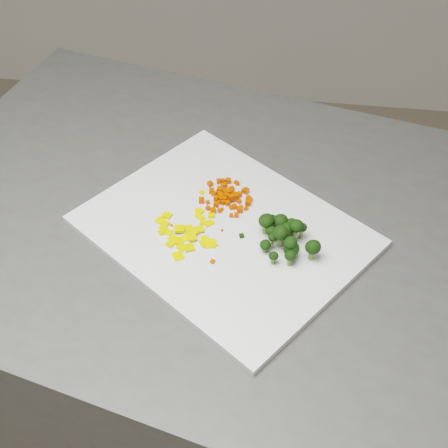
# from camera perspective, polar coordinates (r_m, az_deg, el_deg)

# --- Properties ---
(counter_block) EXTENTS (1.20, 0.97, 0.90)m
(counter_block) POSITION_cam_1_polar(r_m,az_deg,el_deg) (1.37, -0.58, -12.80)
(counter_block) COLOR #434341
(counter_block) RESTS_ON ground
(cutting_board) EXTENTS (0.52, 0.50, 0.01)m
(cutting_board) POSITION_cam_1_polar(r_m,az_deg,el_deg) (0.98, -0.00, -0.64)
(cutting_board) COLOR silver
(cutting_board) RESTS_ON counter_block
(carrot_pile) EXTENTS (0.09, 0.09, 0.03)m
(carrot_pile) POSITION_cam_1_polar(r_m,az_deg,el_deg) (1.02, 0.10, 2.82)
(carrot_pile) COLOR red
(carrot_pile) RESTS_ON cutting_board
(pepper_pile) EXTENTS (0.11, 0.11, 0.01)m
(pepper_pile) POSITION_cam_1_polar(r_m,az_deg,el_deg) (0.96, -3.25, -0.57)
(pepper_pile) COLOR yellow
(pepper_pile) RESTS_ON cutting_board
(broccoli_pile) EXTENTS (0.11, 0.11, 0.05)m
(broccoli_pile) POSITION_cam_1_polar(r_m,az_deg,el_deg) (0.93, 5.62, -1.21)
(broccoli_pile) COLOR black
(broccoli_pile) RESTS_ON cutting_board
(carrot_cube_0) EXTENTS (0.01, 0.01, 0.01)m
(carrot_cube_0) POSITION_cam_1_polar(r_m,az_deg,el_deg) (1.01, 2.21, 1.97)
(carrot_cube_0) COLOR red
(carrot_cube_0) RESTS_ON carrot_pile
(carrot_cube_1) EXTENTS (0.01, 0.01, 0.01)m
(carrot_cube_1) POSITION_cam_1_polar(r_m,az_deg,el_deg) (1.05, 1.12, 3.82)
(carrot_cube_1) COLOR red
(carrot_cube_1) RESTS_ON carrot_pile
(carrot_cube_2) EXTENTS (0.01, 0.01, 0.01)m
(carrot_cube_2) POSITION_cam_1_polar(r_m,az_deg,el_deg) (1.01, -0.30, 2.33)
(carrot_cube_2) COLOR red
(carrot_cube_2) RESTS_ON carrot_pile
(carrot_cube_3) EXTENTS (0.01, 0.01, 0.01)m
(carrot_cube_3) POSITION_cam_1_polar(r_m,az_deg,el_deg) (1.01, -0.78, 2.40)
(carrot_cube_3) COLOR red
(carrot_cube_3) RESTS_ON carrot_pile
(carrot_cube_4) EXTENTS (0.01, 0.01, 0.01)m
(carrot_cube_4) POSITION_cam_1_polar(r_m,az_deg,el_deg) (1.05, -0.47, 3.92)
(carrot_cube_4) COLOR red
(carrot_cube_4) RESTS_ON carrot_pile
(carrot_cube_5) EXTENTS (0.01, 0.01, 0.01)m
(carrot_cube_5) POSITION_cam_1_polar(r_m,az_deg,el_deg) (1.02, 0.16, 2.99)
(carrot_cube_5) COLOR red
(carrot_cube_5) RESTS_ON carrot_pile
(carrot_cube_6) EXTENTS (0.01, 0.01, 0.01)m
(carrot_cube_6) POSITION_cam_1_polar(r_m,az_deg,el_deg) (1.01, 0.64, 2.46)
(carrot_cube_6) COLOR red
(carrot_cube_6) RESTS_ON carrot_pile
(carrot_cube_7) EXTENTS (0.01, 0.01, 0.01)m
(carrot_cube_7) POSITION_cam_1_polar(r_m,az_deg,el_deg) (1.02, 0.96, 2.35)
(carrot_cube_7) COLOR red
(carrot_cube_7) RESTS_ON carrot_pile
(carrot_cube_8) EXTENTS (0.01, 0.01, 0.01)m
(carrot_cube_8) POSITION_cam_1_polar(r_m,az_deg,el_deg) (1.04, -0.46, 3.28)
(carrot_cube_8) COLOR red
(carrot_cube_8) RESTS_ON carrot_pile
(carrot_cube_9) EXTENTS (0.01, 0.01, 0.01)m
(carrot_cube_9) POSITION_cam_1_polar(r_m,az_deg,el_deg) (1.05, 1.27, 3.73)
(carrot_cube_9) COLOR red
(carrot_cube_9) RESTS_ON carrot_pile
(carrot_cube_10) EXTENTS (0.01, 0.01, 0.01)m
(carrot_cube_10) POSITION_cam_1_polar(r_m,az_deg,el_deg) (1.03, -1.13, 3.03)
(carrot_cube_10) COLOR red
(carrot_cube_10) RESTS_ON carrot_pile
(carrot_cube_11) EXTENTS (0.01, 0.01, 0.01)m
(carrot_cube_11) POSITION_cam_1_polar(r_m,az_deg,el_deg) (1.02, 2.40, 2.23)
(carrot_cube_11) COLOR red
(carrot_cube_11) RESTS_ON carrot_pile
(carrot_cube_12) EXTENTS (0.01, 0.01, 0.01)m
(carrot_cube_12) POSITION_cam_1_polar(r_m,az_deg,el_deg) (1.03, -0.39, 3.13)
(carrot_cube_12) COLOR red
(carrot_cube_12) RESTS_ON carrot_pile
(carrot_cube_13) EXTENTS (0.01, 0.01, 0.01)m
(carrot_cube_13) POSITION_cam_1_polar(r_m,az_deg,el_deg) (1.00, -1.48, 1.46)
(carrot_cube_13) COLOR red
(carrot_cube_13) RESTS_ON carrot_pile
(carrot_cube_14) EXTENTS (0.01, 0.01, 0.01)m
(carrot_cube_14) POSITION_cam_1_polar(r_m,az_deg,el_deg) (1.02, 0.19, 2.33)
(carrot_cube_14) COLOR red
(carrot_cube_14) RESTS_ON carrot_pile
(carrot_cube_15) EXTENTS (0.01, 0.01, 0.01)m
(carrot_cube_15) POSITION_cam_1_polar(r_m,az_deg,el_deg) (1.01, 0.05, 2.33)
(carrot_cube_15) COLOR red
(carrot_cube_15) RESTS_ON carrot_pile
(carrot_cube_16) EXTENTS (0.01, 0.01, 0.01)m
(carrot_cube_16) POSITION_cam_1_polar(r_m,az_deg,el_deg) (1.00, -1.00, 1.22)
(carrot_cube_16) COLOR red
(carrot_cube_16) RESTS_ON carrot_pile
(carrot_cube_17) EXTENTS (0.01, 0.01, 0.01)m
(carrot_cube_17) POSITION_cam_1_polar(r_m,az_deg,el_deg) (1.01, 0.23, 2.64)
(carrot_cube_17) COLOR red
(carrot_cube_17) RESTS_ON carrot_pile
(carrot_cube_18) EXTENTS (0.01, 0.01, 0.01)m
(carrot_cube_18) POSITION_cam_1_polar(r_m,az_deg,el_deg) (1.04, 1.76, 3.07)
(carrot_cube_18) COLOR red
(carrot_cube_18) RESTS_ON carrot_pile
(carrot_cube_19) EXTENTS (0.01, 0.01, 0.01)m
(carrot_cube_19) POSITION_cam_1_polar(r_m,az_deg,el_deg) (1.00, 2.05, 1.44)
(carrot_cube_19) COLOR red
(carrot_cube_19) RESTS_ON carrot_pile
(carrot_cube_20) EXTENTS (0.01, 0.01, 0.01)m
(carrot_cube_20) POSITION_cam_1_polar(r_m,az_deg,el_deg) (0.99, 1.14, 0.82)
(carrot_cube_20) COLOR red
(carrot_cube_20) RESTS_ON carrot_pile
(carrot_cube_21) EXTENTS (0.01, 0.01, 0.01)m
(carrot_cube_21) POSITION_cam_1_polar(r_m,az_deg,el_deg) (1.05, -0.09, 3.97)
(carrot_cube_21) COLOR red
(carrot_cube_21) RESTS_ON carrot_pile
(carrot_cube_22) EXTENTS (0.01, 0.01, 0.01)m
(carrot_cube_22) POSITION_cam_1_polar(r_m,az_deg,el_deg) (1.01, -1.49, 1.99)
(carrot_cube_22) COLOR red
(carrot_cube_22) RESTS_ON carrot_pile
(carrot_cube_23) EXTENTS (0.01, 0.01, 0.01)m
(carrot_cube_23) POSITION_cam_1_polar(r_m,az_deg,el_deg) (1.02, 0.41, 2.93)
(carrot_cube_23) COLOR red
(carrot_cube_23) RESTS_ON carrot_pile
(carrot_cube_24) EXTENTS (0.01, 0.01, 0.01)m
(carrot_cube_24) POSITION_cam_1_polar(r_m,az_deg,el_deg) (1.02, -0.36, 2.43)
(carrot_cube_24) COLOR red
(carrot_cube_24) RESTS_ON carrot_pile
(carrot_cube_25) EXTENTS (0.01, 0.01, 0.01)m
(carrot_cube_25) POSITION_cam_1_polar(r_m,az_deg,el_deg) (0.99, 0.67, 0.79)
(carrot_cube_25) COLOR red
(carrot_cube_25) RESTS_ON carrot_pile
(carrot_cube_26) EXTENTS (0.01, 0.01, 0.01)m
(carrot_cube_26) POSITION_cam_1_polar(r_m,az_deg,el_deg) (1.02, 0.64, 2.40)
(carrot_cube_26) COLOR red
(carrot_cube_26) RESTS_ON carrot_pile
(carrot_cube_27) EXTENTS (0.01, 0.01, 0.01)m
(carrot_cube_27) POSITION_cam_1_polar(r_m,az_deg,el_deg) (1.02, -0.27, 2.59)
(carrot_cube_27) COLOR red
(carrot_cube_27) RESTS_ON carrot_pile
(carrot_cube_28) EXTENTS (0.01, 0.01, 0.01)m
(carrot_cube_28) POSITION_cam_1_polar(r_m,az_deg,el_deg) (1.02, 0.98, 2.51)
(carrot_cube_28) COLOR red
(carrot_cube_28) RESTS_ON carrot_pile
(carrot_cube_29) EXTENTS (0.01, 0.01, 0.01)m
(carrot_cube_29) POSITION_cam_1_polar(r_m,az_deg,el_deg) (1.01, 0.99, 1.60)
(carrot_cube_29) COLOR red
(carrot_cube_29) RESTS_ON carrot_pile
(carrot_cube_30) EXTENTS (0.01, 0.01, 0.01)m
(carrot_cube_30) POSITION_cam_1_polar(r_m,az_deg,el_deg) (1.01, -0.13, 2.02)
(carrot_cube_30) COLOR red
(carrot_cube_30) RESTS_ON carrot_pile
(carrot_cube_31) EXTENTS (0.01, 0.01, 0.01)m
(carrot_cube_31) POSITION_cam_1_polar(r_m,az_deg,el_deg) (1.02, 0.49, 2.64)
(carrot_cube_31) COLOR red
(carrot_cube_31) RESTS_ON carrot_pile
(carrot_cube_32) EXTENTS (0.01, 0.01, 0.01)m
(carrot_cube_32) POSITION_cam_1_polar(r_m,az_deg,el_deg) (1.02, 0.89, 2.25)
(carrot_cube_32) COLOR red
(carrot_cube_32) RESTS_ON carrot_pile
(carrot_cube_33) EXTENTS (0.01, 0.01, 0.01)m
(carrot_cube_33) POSITION_cam_1_polar(r_m,az_deg,el_deg) (1.02, -0.18, 2.45)
(carrot_cube_33) COLOR red
(carrot_cube_33) RESTS_ON carrot_pile
(carrot_cube_34) EXTENTS (0.01, 0.01, 0.01)m
(carrot_cube_34) POSITION_cam_1_polar(r_m,az_deg,el_deg) (1.04, 0.72, 3.25)
(carrot_cube_34) COLOR red
(carrot_cube_34) RESTS_ON carrot_pile
(carrot_cube_35) EXTENTS (0.01, 0.01, 0.01)m
(carrot_cube_35) POSITION_cam_1_polar(r_m,az_deg,el_deg) (1.03, 0.70, 2.99)
(carrot_cube_35) COLOR red
(carrot_cube_35) RESTS_ON carrot_pile
(carrot_cube_36) EXTENTS (0.01, 0.01, 0.01)m
(carrot_cube_36) POSITION_cam_1_polar(r_m,az_deg,el_deg) (1.02, 0.28, 2.35)
(carrot_cube_36) COLOR red
(carrot_cube_36) RESTS_ON carrot_pile
(carrot_cube_37) EXTENTS (0.01, 0.01, 0.01)m
(carrot_cube_37) POSITION_cam_1_polar(r_m,az_deg,el_deg) (1.00, -0.40, 1.23)
(carrot_cube_37) COLOR red
(carrot_cube_37) RESTS_ON carrot_pile
(carrot_cube_38) EXTENTS (0.01, 0.01, 0.01)m
(carrot_cube_38) POSITION_cam_1_polar(r_m,az_deg,el_deg) (1.04, 0.00, 3.53)
(carrot_cube_38) COLOR red
(carrot_cube_38) RESTS_ON carrot_pile
(carrot_cube_39) EXTENTS (0.01, 0.01, 0.01)m
(carrot_cube_39) POSITION_cam_1_polar(r_m,az_deg,el_deg) (1.02, 1.26, 2.47)
(carrot_cube_39) COLOR red
(carrot_cube_39) RESTS_ON carrot_pile
(carrot_cube_40) EXTENTS (0.01, 0.01, 0.01)m
(carrot_cube_40) POSITION_cam_1_polar(r_m,az_deg,el_deg) (1.02, -0.18, 2.44)
(carrot_cube_40) COLOR red
(carrot_cube_40) RESTS_ON carrot_pile
(carrot_cube_41) EXTENTS (0.01, 0.01, 0.01)m
(carrot_cube_41) POSITION_cam_1_polar(r_m,az_deg,el_deg) (1.03, -0.45, 2.81)
(carrot_cube_41) COLOR red
(carrot_cube_41) RESTS_ON carrot_pile
(carrot_cube_42) EXTENTS (0.01, 0.01, 0.01)m
(carrot_cube_42) POSITION_cam_1_polar(r_m,az_deg,el_deg) (1.03, 0.98, 2.74)
(carrot_cube_42) COLOR red
(carrot_cube_42) RESTS_ON carrot_pile
(carrot_cube_43) EXTENTS (0.01, 0.01, 0.01)m
(carrot_cube_43) POSITION_cam_1_polar(r_m,az_deg,el_deg) (1.03, 2.02, 3.05)
(carrot_cube_43) COLOR red
(carrot_cube_43) RESTS_ON carrot_pile
(carrot_cube_44) EXTENTS (0.01, 0.01, 0.01)m
(carrot_cube_44) POSITION_cam_1_polar(r_m,az_deg,el_deg) (1.05, 0.40, 3.96)
(carrot_cube_44) COLOR red
(carrot_cube_44) RESTS_ON carrot_pile
(carrot_cube_45) EXTENTS (0.01, 0.01, 0.01)m
(carrot_cube_45) POSITION_cam_1_polar(r_m,az_deg,el_deg) (1.01, 0.30, 1.92)
(carrot_cube_45) COLOR red
(carrot_cube_45) RESTS_ON carrot_pile
(carrot_cube_46) EXTENTS (0.01, 0.01, 0.01)m
(carrot_cube_46) POSITION_cam_1_polar(r_m,az_deg,el_deg) (1.03, 1.39, 2.73)
(carrot_cube_46) COLOR red
(carrot_cube_46) RESTS_ON carrot_pile
(carrot_cube_47) EXTENTS (0.01, 0.01, 0.01)m
(carrot_cube_47) POSITION_cam_1_polar(r_m,az_deg,el_deg) (1.01, 1.56, 1.55)
(carrot_cube_47) COLOR red
(carrot_cube_47) RESTS_ON carrot_pile
(carrot_cube_48) EXTENTS (0.01, 0.01, 0.01)m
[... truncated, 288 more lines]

